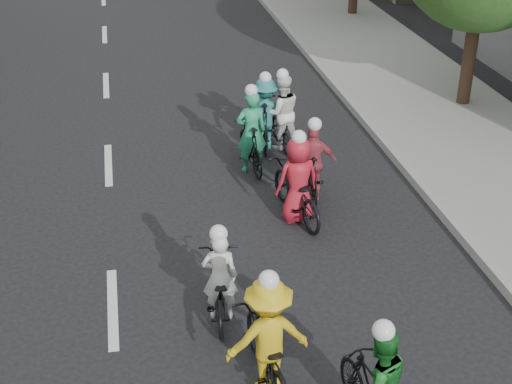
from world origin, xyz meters
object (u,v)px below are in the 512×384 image
object	(u,v)px
cyclist_4	(297,188)
cyclist_6	(281,119)
cyclist_0	(219,285)
cyclist_3	(312,169)
cyclist_2	(267,345)
cyclist_5	(251,140)
cyclist_7	(265,118)

from	to	relation	value
cyclist_4	cyclist_6	xyz separation A→B (m)	(0.43, 3.11, 0.04)
cyclist_0	cyclist_3	size ratio (longest dim) A/B	1.04
cyclist_2	cyclist_3	world-z (taller)	cyclist_2
cyclist_0	cyclist_3	world-z (taller)	cyclist_3
cyclist_0	cyclist_4	xyz separation A→B (m)	(1.79, 2.53, 0.10)
cyclist_5	cyclist_6	distance (m)	1.31
cyclist_0	cyclist_6	bearing A→B (deg)	-103.46
cyclist_0	cyclist_4	size ratio (longest dim) A/B	0.86
cyclist_3	cyclist_7	bearing A→B (deg)	-73.50
cyclist_6	cyclist_7	bearing A→B (deg)	-14.42
cyclist_4	cyclist_6	size ratio (longest dim) A/B	1.12
cyclist_5	cyclist_7	bearing A→B (deg)	-119.84
cyclist_7	cyclist_0	bearing A→B (deg)	81.33
cyclist_3	cyclist_5	distance (m)	1.70
cyclist_0	cyclist_6	size ratio (longest dim) A/B	0.96
cyclist_2	cyclist_4	bearing A→B (deg)	-113.62
cyclist_2	cyclist_3	distance (m)	5.18
cyclist_0	cyclist_5	xyz separation A→B (m)	(1.35, 4.66, 0.14)
cyclist_5	cyclist_6	world-z (taller)	cyclist_5
cyclist_2	cyclist_7	xyz separation A→B (m)	(1.48, 7.32, 0.01)
cyclist_0	cyclist_2	size ratio (longest dim) A/B	0.92
cyclist_2	cyclist_7	distance (m)	7.47
cyclist_0	cyclist_5	size ratio (longest dim) A/B	0.93
cyclist_0	cyclist_3	bearing A→B (deg)	-117.11
cyclist_3	cyclist_4	distance (m)	0.84
cyclist_4	cyclist_5	xyz separation A→B (m)	(-0.44, 2.13, 0.03)
cyclist_4	cyclist_6	distance (m)	3.14
cyclist_4	cyclist_7	distance (m)	3.19
cyclist_2	cyclist_3	xyz separation A→B (m)	(1.89, 4.83, -0.05)
cyclist_0	cyclist_7	distance (m)	6.01
cyclist_3	cyclist_7	world-z (taller)	cyclist_7
cyclist_3	cyclist_7	xyz separation A→B (m)	(-0.41, 2.49, 0.06)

